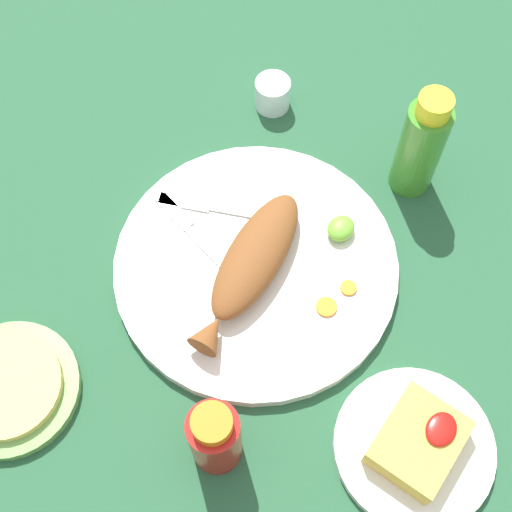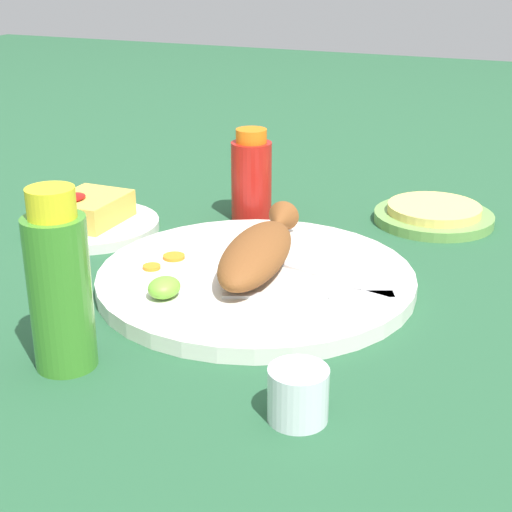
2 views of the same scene
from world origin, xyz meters
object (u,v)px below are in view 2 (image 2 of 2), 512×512
hot_sauce_bottle_red (251,177)px  side_plate_fries (92,226)px  fork_near (337,279)px  hot_sauce_bottle_green (60,286)px  salt_cup (298,397)px  main_plate (256,279)px  fried_fish (259,250)px  tortilla_plate (433,218)px  fork_far (320,295)px

hot_sauce_bottle_red → side_plate_fries: hot_sauce_bottle_red is taller
fork_near → hot_sauce_bottle_green: (0.25, -0.19, 0.06)m
hot_sauce_bottle_green → side_plate_fries: bearing=-149.5°
hot_sauce_bottle_green → side_plate_fries: size_ratio=0.94×
salt_cup → hot_sauce_bottle_red: bearing=-152.4°
main_plate → side_plate_fries: bearing=-106.5°
fried_fish → fork_near: bearing=83.4°
main_plate → side_plate_fries: 0.30m
hot_sauce_bottle_red → tortilla_plate: hot_sauce_bottle_red is taller
hot_sauce_bottle_green → fork_far: bearing=137.5°
main_plate → fork_near: (-0.01, 0.09, 0.01)m
tortilla_plate → fork_near: bearing=-10.2°
hot_sauce_bottle_red → hot_sauce_bottle_green: hot_sauce_bottle_green is taller
salt_cup → tortilla_plate: (-0.54, 0.01, -0.01)m
tortilla_plate → hot_sauce_bottle_red: bearing=-70.4°
hot_sauce_bottle_red → salt_cup: (0.45, 0.24, -0.04)m
main_plate → salt_cup: 0.27m
fork_near → hot_sauce_bottle_green: hot_sauce_bottle_green is taller
hot_sauce_bottle_red → side_plate_fries: bearing=-54.3°
main_plate → fork_near: fork_near is taller
main_plate → fried_fish: bearing=-172.2°
fried_fish → hot_sauce_bottle_red: 0.23m
side_plate_fries → tortilla_plate: same height
hot_sauce_bottle_green → salt_cup: hot_sauce_bottle_green is taller
main_plate → tortilla_plate: bearing=154.3°
fork_near → side_plate_fries: (-0.07, -0.38, -0.01)m
side_plate_fries → fork_near: bearing=79.5°
main_plate → fork_near: size_ratio=2.01×
fork_near → hot_sauce_bottle_red: hot_sauce_bottle_red is taller
hot_sauce_bottle_red → side_plate_fries: (0.13, -0.18, -0.06)m
tortilla_plate → fried_fish: bearing=-26.9°
fried_fish → tortilla_plate: size_ratio=1.44×
fork_far → side_plate_fries: (-0.12, -0.37, -0.01)m
hot_sauce_bottle_red → salt_cup: 0.51m
fried_fish → fork_near: fried_fish is taller
hot_sauce_bottle_red → fork_near: bearing=43.6°
fork_far → hot_sauce_bottle_red: hot_sauce_bottle_red is taller
salt_cup → side_plate_fries: bearing=-127.3°
fork_far → salt_cup: salt_cup is taller
main_plate → hot_sauce_bottle_green: 0.27m
fork_near → salt_cup: size_ratio=3.54×
fork_near → hot_sauce_bottle_green: 0.32m
fork_near → tortilla_plate: 0.30m
hot_sauce_bottle_red → salt_cup: bearing=27.6°
main_plate → salt_cup: salt_cup is taller
salt_cup → side_plate_fries: size_ratio=0.28×
main_plate → hot_sauce_bottle_red: (-0.22, -0.10, 0.05)m
fried_fish → side_plate_fries: (-0.07, -0.28, -0.03)m
hot_sauce_bottle_green → fried_fish: bearing=159.5°
hot_sauce_bottle_green → fork_near: bearing=143.1°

